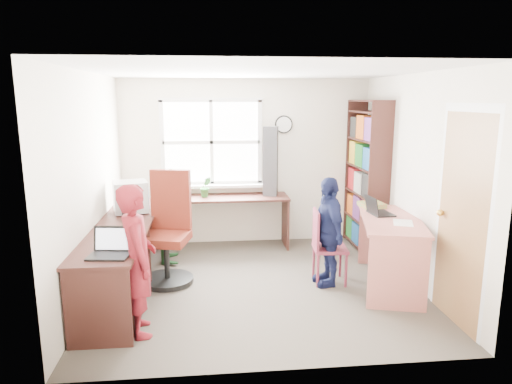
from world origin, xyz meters
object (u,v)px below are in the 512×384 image
wooden_chair (324,244)px  crt_monitor (131,197)px  l_desk (137,260)px  person_green (173,215)px  person_navy (328,231)px  person_red (137,260)px  swivel_chair (168,235)px  laptop_right (377,210)px  cd_tower (271,161)px  bookshelf (366,180)px  laptop_left (111,249)px  potted_plant (206,187)px  right_desk (390,237)px

wooden_chair → crt_monitor: size_ratio=1.84×
l_desk → person_green: size_ratio=2.40×
crt_monitor → person_navy: person_navy is taller
l_desk → person_red: (0.11, -0.68, 0.24)m
swivel_chair → laptop_right: size_ratio=3.80×
swivel_chair → cd_tower: size_ratio=1.32×
cd_tower → l_desk: bearing=-118.5°
bookshelf → wooden_chair: bearing=-126.9°
bookshelf → laptop_left: 3.74m
person_red → bookshelf: bearing=-68.2°
wooden_chair → person_navy: size_ratio=0.69×
person_navy → person_red: bearing=-69.9°
potted_plant → right_desk: bearing=-36.6°
right_desk → crt_monitor: 3.11m
wooden_chair → laptop_right: laptop_right is taller
l_desk → swivel_chair: (0.28, 0.56, 0.10)m
bookshelf → potted_plant: bookshelf is taller
person_red → swivel_chair: bearing=-22.8°
swivel_chair → person_navy: size_ratio=1.03×
wooden_chair → crt_monitor: bearing=170.0°
person_red → laptop_left: bearing=70.3°
potted_plant → person_green: person_green is taller
right_desk → wooden_chair: 0.75m
l_desk → cd_tower: size_ratio=2.99×
swivel_chair → person_green: 0.71m
laptop_left → cd_tower: size_ratio=0.39×
crt_monitor → person_green: 0.68m
right_desk → person_red: (-2.69, -0.82, 0.12)m
bookshelf → person_green: bookshelf is taller
cd_tower → person_navy: (0.47, -1.48, -0.61)m
crt_monitor → laptop_right: crt_monitor is taller
laptop_left → crt_monitor: bearing=99.5°
swivel_chair → crt_monitor: bearing=157.4°
right_desk → person_red: person_red is taller
crt_monitor → laptop_left: 1.56m
right_desk → cd_tower: 2.08m
person_green → person_navy: 2.09m
laptop_right → potted_plant: bearing=50.5°
laptop_left → person_navy: size_ratio=0.30×
laptop_right → cd_tower: size_ratio=0.35×
laptop_left → person_green: size_ratio=0.31×
right_desk → potted_plant: bearing=158.0°
swivel_chair → laptop_right: swivel_chair is taller
crt_monitor → person_red: 1.62m
laptop_right → person_red: 2.79m
right_desk → cd_tower: cd_tower is taller
potted_plant → person_red: (-0.60, -2.38, -0.20)m
bookshelf → person_red: (-2.84, -2.15, -0.31)m
person_red → person_navy: bearing=-80.2°
l_desk → person_red: bearing=-80.4°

